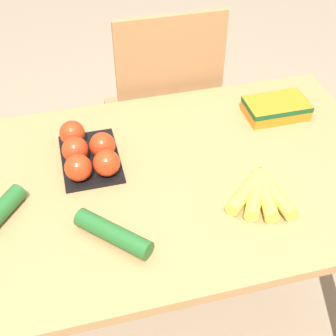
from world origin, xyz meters
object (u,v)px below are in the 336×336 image
Objects in this scene: chair at (164,119)px; banana_bunch at (261,193)px; cucumber_far at (113,233)px; carrot_bag at (276,107)px; tomato_pack at (87,153)px.

chair is 0.76m from banana_bunch.
carrot_bag is at bearing 32.45° from cucumber_far.
tomato_pack is at bearing 54.07° from chair.
tomato_pack is (-0.34, -0.46, 0.27)m from chair.
chair is at bearing 53.67° from tomato_pack.
cucumber_far reaches higher than banana_bunch.
carrot_bag is 0.71m from cucumber_far.
chair reaches higher than tomato_pack.
carrot_bag is at bearing 127.76° from chair.
banana_bunch is 1.01× the size of cucumber_far.
carrot_bag is (0.62, 0.09, -0.01)m from tomato_pack.
cucumber_far is (-0.32, -0.76, 0.26)m from chair.
chair reaches higher than cucumber_far.
cucumber_far is at bearing 67.77° from chair.
tomato_pack is at bearing 94.39° from cucumber_far.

